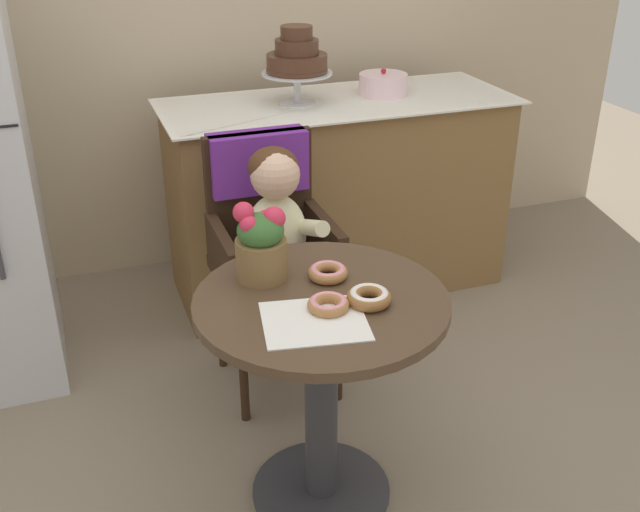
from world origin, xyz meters
name	(u,v)px	position (x,y,z in m)	size (l,w,h in m)	color
ground_plane	(321,492)	(0.00, 0.00, 0.00)	(8.00, 8.00, 0.00)	gray
cafe_table	(321,361)	(0.00, 0.00, 0.51)	(0.72, 0.72, 0.72)	#4C3826
wicker_chair	(267,223)	(0.05, 0.71, 0.64)	(0.42, 0.45, 0.95)	#332114
seated_child	(279,230)	(0.05, 0.56, 0.68)	(0.27, 0.32, 0.73)	beige
paper_napkin	(314,321)	(-0.06, -0.11, 0.72)	(0.27, 0.24, 0.00)	white
donut_front	(328,272)	(0.06, 0.10, 0.74)	(0.12, 0.12, 0.04)	#AD7542
donut_mid	(328,304)	(-0.01, -0.07, 0.74)	(0.11, 0.11, 0.03)	#AD7542
donut_side	(369,297)	(0.11, -0.08, 0.74)	(0.12, 0.12, 0.04)	#936033
flower_vase	(261,242)	(-0.12, 0.17, 0.83)	(0.15, 0.15, 0.24)	brown
display_counter	(338,195)	(0.55, 1.30, 0.45)	(1.56, 0.62, 0.90)	olive
tiered_cake_stand	(297,59)	(0.36, 1.30, 1.09)	(0.30, 0.30, 0.33)	silver
round_layer_cake	(383,84)	(0.77, 1.33, 0.95)	(0.22, 0.22, 0.12)	silver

